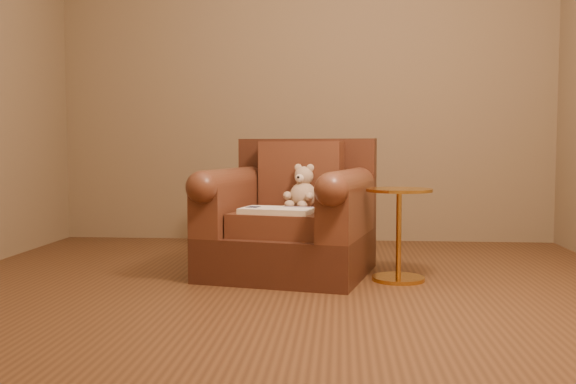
{
  "coord_description": "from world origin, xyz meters",
  "views": [
    {
      "loc": [
        0.3,
        -3.24,
        0.76
      ],
      "look_at": [
        -0.01,
        0.51,
        0.5
      ],
      "focal_mm": 40.0,
      "sensor_mm": 36.0,
      "label": 1
    }
  ],
  "objects": [
    {
      "name": "teddy_bear",
      "position": [
        0.06,
        0.65,
        0.49
      ],
      "size": [
        0.2,
        0.23,
        0.28
      ],
      "rotation": [
        0.0,
        0.0,
        -0.4
      ],
      "color": "tan",
      "rests_on": "armchair"
    },
    {
      "name": "side_table",
      "position": [
        0.63,
        0.43,
        0.28
      ],
      "size": [
        0.38,
        0.38,
        0.53
      ],
      "color": "gold",
      "rests_on": "floor"
    },
    {
      "name": "floor",
      "position": [
        0.0,
        0.0,
        0.0
      ],
      "size": [
        4.0,
        4.0,
        0.0
      ],
      "primitive_type": "plane",
      "color": "brown",
      "rests_on": "ground"
    },
    {
      "name": "guidebook",
      "position": [
        -0.06,
        0.34,
        0.41
      ],
      "size": [
        0.44,
        0.32,
        0.03
      ],
      "rotation": [
        0.0,
        0.0,
        -0.22
      ],
      "color": "beige",
      "rests_on": "armchair"
    },
    {
      "name": "armchair",
      "position": [
        -0.0,
        0.59,
        0.32
      ],
      "size": [
        1.07,
        1.04,
        0.82
      ],
      "rotation": [
        0.0,
        0.0,
        -0.22
      ],
      "color": "#432316",
      "rests_on": "floor"
    }
  ]
}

